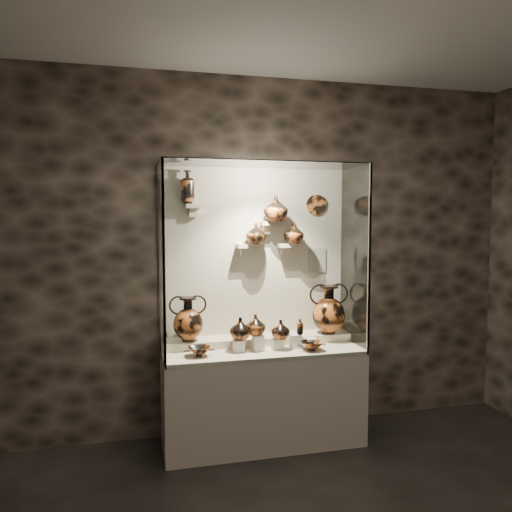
{
  "coord_description": "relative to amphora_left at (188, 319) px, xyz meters",
  "views": [
    {
      "loc": [
        -1.06,
        -1.88,
        1.95
      ],
      "look_at": [
        -0.05,
        2.22,
        1.63
      ],
      "focal_mm": 35.0,
      "sensor_mm": 36.0,
      "label": 1
    }
  ],
  "objects": [
    {
      "name": "wall_back",
      "position": [
        0.62,
        0.18,
        0.51
      ],
      "size": [
        5.0,
        0.02,
        3.2
      ],
      "primitive_type": "cube",
      "color": "black",
      "rests_on": "ground"
    },
    {
      "name": "plinth",
      "position": [
        0.62,
        -0.14,
        -0.69
      ],
      "size": [
        1.7,
        0.6,
        0.8
      ],
      "primitive_type": "cube",
      "color": "beige",
      "rests_on": "floor"
    },
    {
      "name": "front_tier",
      "position": [
        0.62,
        -0.14,
        -0.28
      ],
      "size": [
        1.68,
        0.58,
        0.03
      ],
      "primitive_type": "cube",
      "color": "beige",
      "rests_on": "plinth"
    },
    {
      "name": "rear_tier",
      "position": [
        0.62,
        0.04,
        -0.24
      ],
      "size": [
        1.7,
        0.25,
        0.1
      ],
      "primitive_type": "cube",
      "color": "beige",
      "rests_on": "plinth"
    },
    {
      "name": "back_panel",
      "position": [
        0.62,
        0.18,
        0.51
      ],
      "size": [
        1.7,
        0.03,
        1.6
      ],
      "primitive_type": "cube",
      "color": "beige",
      "rests_on": "plinth"
    },
    {
      "name": "glass_front",
      "position": [
        0.62,
        -0.43,
        0.51
      ],
      "size": [
        1.7,
        0.01,
        1.6
      ],
      "primitive_type": "cube",
      "color": "white",
      "rests_on": "plinth"
    },
    {
      "name": "glass_left",
      "position": [
        -0.23,
        -0.14,
        0.51
      ],
      "size": [
        0.01,
        0.6,
        1.6
      ],
      "primitive_type": "cube",
      "color": "white",
      "rests_on": "plinth"
    },
    {
      "name": "glass_right",
      "position": [
        1.47,
        -0.14,
        0.51
      ],
      "size": [
        0.01,
        0.6,
        1.6
      ],
      "primitive_type": "cube",
      "color": "white",
      "rests_on": "plinth"
    },
    {
      "name": "glass_top",
      "position": [
        0.62,
        -0.14,
        1.31
      ],
      "size": [
        1.7,
        0.6,
        0.01
      ],
      "primitive_type": "cube",
      "color": "white",
      "rests_on": "back_panel"
    },
    {
      "name": "frame_post_left",
      "position": [
        -0.22,
        -0.43,
        0.51
      ],
      "size": [
        0.02,
        0.02,
        1.6
      ],
      "primitive_type": "cube",
      "color": "gray",
      "rests_on": "plinth"
    },
    {
      "name": "frame_post_right",
      "position": [
        1.46,
        -0.43,
        0.51
      ],
      "size": [
        0.02,
        0.02,
        1.6
      ],
      "primitive_type": "cube",
      "color": "gray",
      "rests_on": "plinth"
    },
    {
      "name": "pedestal_a",
      "position": [
        0.4,
        -0.19,
        -0.21
      ],
      "size": [
        0.09,
        0.09,
        0.1
      ],
      "primitive_type": "cube",
      "color": "silver",
      "rests_on": "front_tier"
    },
    {
      "name": "pedestal_b",
      "position": [
        0.57,
        -0.19,
        -0.2
      ],
      "size": [
        0.09,
        0.09,
        0.13
      ],
      "primitive_type": "cube",
      "color": "silver",
      "rests_on": "front_tier"
    },
    {
      "name": "pedestal_c",
      "position": [
        0.74,
        -0.19,
        -0.22
      ],
      "size": [
        0.09,
        0.09,
        0.09
      ],
      "primitive_type": "cube",
      "color": "silver",
      "rests_on": "front_tier"
    },
    {
      "name": "pedestal_d",
      "position": [
        0.9,
        -0.19,
        -0.2
      ],
      "size": [
        0.09,
        0.09,
        0.12
      ],
      "primitive_type": "cube",
      "color": "silver",
      "rests_on": "front_tier"
    },
    {
      "name": "pedestal_e",
      "position": [
        1.04,
        -0.19,
        -0.22
      ],
      "size": [
        0.09,
        0.09,
        0.08
      ],
      "primitive_type": "cube",
      "color": "silver",
      "rests_on": "front_tier"
    },
    {
      "name": "bracket_ul",
      "position": [
        0.07,
        0.1,
        0.96
      ],
      "size": [
        0.14,
        0.12,
        0.04
      ],
      "primitive_type": "cube",
      "color": "beige",
      "rests_on": "back_panel"
    },
    {
      "name": "bracket_ca",
      "position": [
        0.52,
        0.1,
        0.61
      ],
      "size": [
        0.14,
        0.12,
        0.04
      ],
      "primitive_type": "cube",
      "color": "beige",
      "rests_on": "back_panel"
    },
    {
      "name": "bracket_cb",
      "position": [
        0.72,
        0.1,
        0.81
      ],
      "size": [
        0.1,
        0.12,
        0.04
      ],
      "primitive_type": "cube",
      "color": "beige",
      "rests_on": "back_panel"
    },
    {
      "name": "bracket_cc",
      "position": [
        0.9,
        0.1,
        0.61
      ],
      "size": [
        0.14,
        0.12,
        0.04
      ],
      "primitive_type": "cube",
      "color": "beige",
      "rests_on": "back_panel"
    },
    {
      "name": "amphora_left",
      "position": [
        0.0,
        0.0,
        0.0
      ],
      "size": [
        0.31,
        0.31,
        0.38
      ],
      "primitive_type": null,
      "rotation": [
        0.0,
        0.0,
        0.01
      ],
      "color": "#AA5120",
      "rests_on": "rear_tier"
    },
    {
      "name": "amphora_right",
      "position": [
        1.27,
        -0.02,
        0.03
      ],
      "size": [
        0.41,
        0.41,
        0.44
      ],
      "primitive_type": null,
      "rotation": [
        0.0,
        0.0,
        0.19
      ],
      "color": "#AA5120",
      "rests_on": "rear_tier"
    },
    {
      "name": "jug_a",
      "position": [
        0.42,
        -0.17,
        -0.07
      ],
      "size": [
        0.24,
        0.24,
        0.19
      ],
      "primitive_type": "imported",
      "rotation": [
        0.0,
        0.0,
        -0.42
      ],
      "color": "#AA5120",
      "rests_on": "pedestal_a"
    },
    {
      "name": "jug_b",
      "position": [
        0.55,
        -0.17,
        -0.04
      ],
      "size": [
        0.22,
        0.22,
        0.18
      ],
      "primitive_type": "imported",
      "rotation": [
        0.0,
        0.0,
        0.39
      ],
      "color": "#94441A",
      "rests_on": "pedestal_b"
    },
    {
      "name": "jug_c",
      "position": [
        0.76,
        -0.2,
        -0.09
      ],
      "size": [
        0.17,
        0.17,
        0.17
      ],
      "primitive_type": "imported",
      "rotation": [
        0.0,
        0.0,
        -0.07
      ],
      "color": "#AA5120",
      "rests_on": "pedestal_c"
    },
    {
      "name": "lekythos_small",
      "position": [
        0.93,
        -0.2,
        -0.06
      ],
      "size": [
        0.09,
        0.09,
        0.15
      ],
      "primitive_type": null,
      "rotation": [
        0.0,
        0.0,
        -0.36
      ],
      "color": "#94441A",
      "rests_on": "pedestal_d"
    },
    {
      "name": "kylix_left",
      "position": [
        0.06,
        -0.24,
        -0.21
      ],
      "size": [
        0.28,
        0.26,
        0.09
      ],
      "primitive_type": null,
      "rotation": [
        0.0,
        0.0,
        -0.3
      ],
      "color": "#94441A",
      "rests_on": "front_tier"
    },
    {
      "name": "kylix_right",
      "position": [
        1.01,
        -0.3,
        -0.21
      ],
      "size": [
        0.24,
        0.21,
        0.09
      ],
      "primitive_type": null,
      "rotation": [
        0.0,
        0.0,
        0.02
      ],
      "color": "#AA5120",
      "rests_on": "front_tier"
    },
    {
      "name": "lekythos_tall",
      "position": [
        0.02,
        0.09,
        1.14
      ],
      "size": [
        0.16,
        0.16,
        0.32
      ],
      "primitive_type": null,
      "rotation": [
        0.0,
        0.0,
        0.3
      ],
      "color": "#AA5120",
      "rests_on": "bracket_ul"
    },
    {
      "name": "ovoid_vase_a",
      "position": [
        0.61,
        0.06,
        0.72
      ],
      "size": [
        0.23,
        0.23,
        0.19
      ],
      "primitive_type": "imported",
      "rotation": [
        0.0,
        0.0,
        -0.34
      ],
      "color": "#94441A",
      "rests_on": "bracket_ca"
    },
    {
      "name": "ovoid_vase_b",
      "position": [
        0.79,
        0.04,
        0.94
      ],
      "size": [
        0.24,
        0.24,
        0.23
      ],
      "primitive_type": "imported",
      "rotation": [
        0.0,
        0.0,
        0.12
      ],
      "color": "#94441A",
      "rests_on": "bracket_cb"
    },
    {
      "name": "ovoid_vase_c",
      "position": [
        0.96,
        0.06,
        0.72
      ],
      "size": [
        0.24,
        0.24,
        0.19
      ],
      "primitive_type": "imported",
      "rotation": [
        0.0,
        0.0,
        0.37
      ],
      "color": "#94441A",
      "rests_on": "bracket_cc"
    },
    {
      "name": "wall_plate",
      "position": [
        1.21,
        0.15,
        0.98
      ],
      "size": [
        0.19,
        0.02,
        0.19
      ],
      "primitive_type": "cylinder",
      "rotation": [
        1.57,
        0.0,
        0.0
      ],
      "color": "#AF5922",
      "rests_on": "back_panel"
    },
    {
      "name": "info_placard",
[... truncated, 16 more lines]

